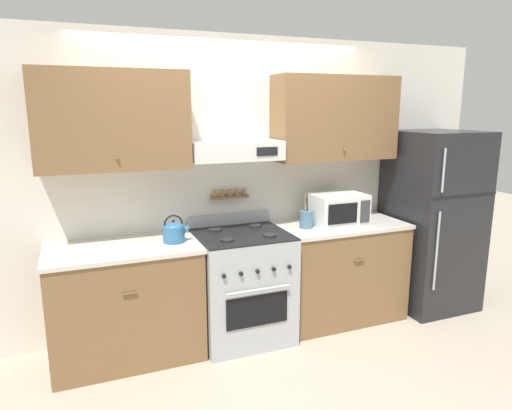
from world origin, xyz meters
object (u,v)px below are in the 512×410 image
object	(u,v)px
microwave	(338,209)
utensil_crock	(306,219)
stove_range	(242,285)
tea_kettle	(174,231)
refrigerator	(432,220)

from	to	relation	value
microwave	utensil_crock	world-z (taller)	utensil_crock
stove_range	microwave	size ratio (longest dim) A/B	2.14
tea_kettle	utensil_crock	bearing A→B (deg)	0.00
tea_kettle	refrigerator	bearing A→B (deg)	-0.85
stove_range	microwave	world-z (taller)	microwave
tea_kettle	microwave	world-z (taller)	microwave
stove_range	utensil_crock	bearing A→B (deg)	0.22
refrigerator	microwave	world-z (taller)	refrigerator
microwave	refrigerator	bearing A→B (deg)	-3.04
stove_range	microwave	distance (m)	1.10
microwave	utensil_crock	xyz separation A→B (m)	(-0.33, -0.02, -0.05)
stove_range	tea_kettle	distance (m)	0.78
utensil_crock	refrigerator	bearing A→B (deg)	-1.57
tea_kettle	utensil_crock	size ratio (longest dim) A/B	0.71
stove_range	utensil_crock	distance (m)	0.80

